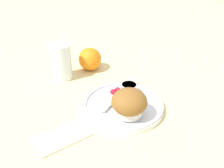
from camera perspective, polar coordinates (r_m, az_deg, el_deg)
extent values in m
plane|color=beige|center=(0.68, 3.38, -5.63)|extent=(3.00, 3.00, 0.00)
cylinder|color=white|center=(0.68, 2.66, -5.10)|extent=(0.22, 0.22, 0.01)
torus|color=white|center=(0.67, 2.69, -4.42)|extent=(0.21, 0.21, 0.01)
cylinder|color=silver|center=(0.63, 3.90, -5.67)|extent=(0.07, 0.07, 0.03)
ellipsoid|color=brown|center=(0.61, 3.98, -4.03)|extent=(0.09, 0.09, 0.06)
cylinder|color=silver|center=(0.71, 3.89, -0.81)|extent=(0.05, 0.05, 0.02)
cylinder|color=beige|center=(0.71, 3.92, -0.23)|extent=(0.04, 0.04, 0.00)
sphere|color=#B7192D|center=(0.70, 0.23, -1.79)|extent=(0.02, 0.02, 0.02)
sphere|color=#B7192D|center=(0.71, 1.28, -1.38)|extent=(0.02, 0.02, 0.02)
cube|color=silver|center=(0.71, 1.76, -2.08)|extent=(0.18, 0.09, 0.00)
sphere|color=orange|center=(0.86, -5.06, 5.68)|extent=(0.08, 0.08, 0.08)
cylinder|color=silver|center=(0.81, -11.48, 4.99)|extent=(0.06, 0.06, 0.12)
cube|color=beige|center=(0.60, -11.18, -11.78)|extent=(0.13, 0.07, 0.01)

